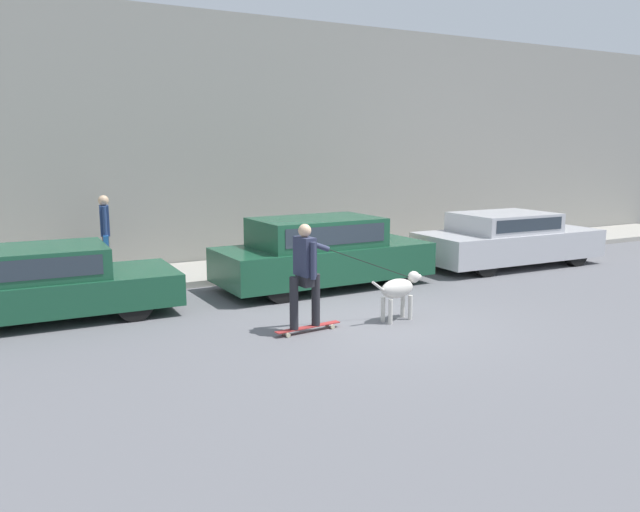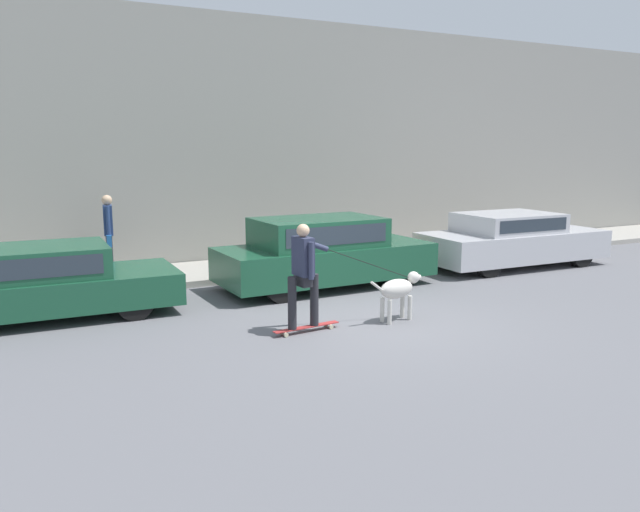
# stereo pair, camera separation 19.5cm
# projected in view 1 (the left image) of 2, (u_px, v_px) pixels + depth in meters

# --- Properties ---
(ground_plane) EXTENTS (36.00, 36.00, 0.00)m
(ground_plane) POSITION_uv_depth(u_px,v_px,m) (368.00, 321.00, 10.14)
(ground_plane) COLOR slate
(back_wall) EXTENTS (32.00, 0.30, 5.87)m
(back_wall) POSITION_uv_depth(u_px,v_px,m) (234.00, 141.00, 14.95)
(back_wall) COLOR gray
(back_wall) RESTS_ON ground_plane
(sidewalk_curb) EXTENTS (30.00, 2.22, 0.13)m
(sidewalk_curb) POSITION_uv_depth(u_px,v_px,m) (256.00, 268.00, 14.32)
(sidewalk_curb) COLOR #A39E93
(sidewalk_curb) RESTS_ON ground_plane
(parked_car_0) EXTENTS (4.38, 1.83, 1.20)m
(parked_car_0) POSITION_uv_depth(u_px,v_px,m) (36.00, 284.00, 10.10)
(parked_car_0) COLOR black
(parked_car_0) RESTS_ON ground_plane
(parked_car_1) EXTENTS (4.38, 1.88, 1.41)m
(parked_car_1) POSITION_uv_depth(u_px,v_px,m) (322.00, 253.00, 12.51)
(parked_car_1) COLOR black
(parked_car_1) RESTS_ON ground_plane
(parked_car_2) EXTENTS (4.52, 1.90, 1.27)m
(parked_car_2) POSITION_uv_depth(u_px,v_px,m) (507.00, 240.00, 14.84)
(parked_car_2) COLOR black
(parked_car_2) RESTS_ON ground_plane
(dog) EXTENTS (1.07, 0.42, 0.77)m
(dog) POSITION_uv_depth(u_px,v_px,m) (399.00, 289.00, 10.10)
(dog) COLOR beige
(dog) RESTS_ON ground_plane
(skateboarder) EXTENTS (2.50, 0.54, 1.67)m
(skateboarder) POSITION_uv_depth(u_px,v_px,m) (306.00, 271.00, 9.35)
(skateboarder) COLOR beige
(skateboarder) RESTS_ON ground_plane
(pedestrian_with_bag) EXTENTS (0.23, 0.61, 1.69)m
(pedestrian_with_bag) POSITION_uv_depth(u_px,v_px,m) (105.00, 231.00, 12.90)
(pedestrian_with_bag) COLOR #28282D
(pedestrian_with_bag) RESTS_ON sidewalk_curb
(fire_hydrant) EXTENTS (0.18, 0.18, 0.77)m
(fire_hydrant) POSITION_uv_depth(u_px,v_px,m) (396.00, 252.00, 14.43)
(fire_hydrant) COLOR gold
(fire_hydrant) RESTS_ON ground_plane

